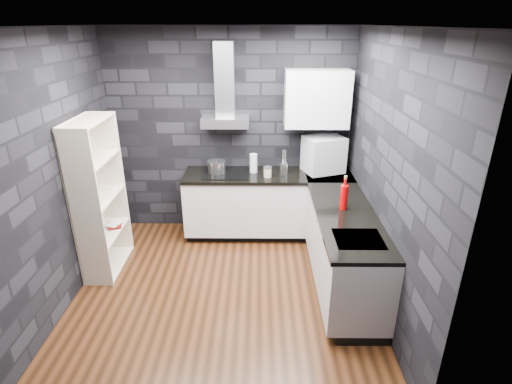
{
  "coord_description": "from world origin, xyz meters",
  "views": [
    {
      "loc": [
        0.39,
        -3.6,
        2.73
      ],
      "look_at": [
        0.35,
        0.45,
        1.0
      ],
      "focal_mm": 28.0,
      "sensor_mm": 36.0,
      "label": 1
    }
  ],
  "objects_px": {
    "bookshelf": "(99,198)",
    "fruit_bowl": "(95,199)",
    "glass_vase": "(253,163)",
    "utensil_crock": "(284,168)",
    "storage_jar": "(268,172)",
    "appliance_garage": "(324,155)",
    "red_bottle": "(344,197)",
    "pot": "(217,167)"
  },
  "relations": [
    {
      "from": "red_bottle",
      "to": "utensil_crock",
      "type": "bearing_deg",
      "value": 118.05
    },
    {
      "from": "fruit_bowl",
      "to": "storage_jar",
      "type": "bearing_deg",
      "value": 22.83
    },
    {
      "from": "utensil_crock",
      "to": "fruit_bowl",
      "type": "xyz_separation_m",
      "value": [
        -2.12,
        -0.94,
        -0.03
      ]
    },
    {
      "from": "storage_jar",
      "to": "bookshelf",
      "type": "xyz_separation_m",
      "value": [
        -1.91,
        -0.69,
        -0.06
      ]
    },
    {
      "from": "pot",
      "to": "appliance_garage",
      "type": "bearing_deg",
      "value": 3.3
    },
    {
      "from": "appliance_garage",
      "to": "bookshelf",
      "type": "distance_m",
      "value": 2.81
    },
    {
      "from": "fruit_bowl",
      "to": "red_bottle",
      "type": "bearing_deg",
      "value": -2.84
    },
    {
      "from": "glass_vase",
      "to": "red_bottle",
      "type": "height_order",
      "value": "red_bottle"
    },
    {
      "from": "bookshelf",
      "to": "storage_jar",
      "type": "bearing_deg",
      "value": 7.71
    },
    {
      "from": "red_bottle",
      "to": "bookshelf",
      "type": "height_order",
      "value": "bookshelf"
    },
    {
      "from": "utensil_crock",
      "to": "red_bottle",
      "type": "relative_size",
      "value": 0.52
    },
    {
      "from": "glass_vase",
      "to": "pot",
      "type": "bearing_deg",
      "value": -175.46
    },
    {
      "from": "utensil_crock",
      "to": "bookshelf",
      "type": "bearing_deg",
      "value": -158.69
    },
    {
      "from": "storage_jar",
      "to": "appliance_garage",
      "type": "distance_m",
      "value": 0.79
    },
    {
      "from": "appliance_garage",
      "to": "utensil_crock",
      "type": "bearing_deg",
      "value": 168.46
    },
    {
      "from": "utensil_crock",
      "to": "appliance_garage",
      "type": "xyz_separation_m",
      "value": [
        0.52,
        0.08,
        0.16
      ]
    },
    {
      "from": "red_bottle",
      "to": "bookshelf",
      "type": "bearing_deg",
      "value": 174.74
    },
    {
      "from": "pot",
      "to": "utensil_crock",
      "type": "xyz_separation_m",
      "value": [
        0.88,
        -0.0,
        -0.01
      ]
    },
    {
      "from": "storage_jar",
      "to": "glass_vase",
      "type": "bearing_deg",
      "value": 135.96
    },
    {
      "from": "red_bottle",
      "to": "bookshelf",
      "type": "relative_size",
      "value": 0.15
    },
    {
      "from": "glass_vase",
      "to": "utensil_crock",
      "type": "height_order",
      "value": "glass_vase"
    },
    {
      "from": "utensil_crock",
      "to": "appliance_garage",
      "type": "bearing_deg",
      "value": 8.85
    },
    {
      "from": "appliance_garage",
      "to": "red_bottle",
      "type": "relative_size",
      "value": 1.84
    },
    {
      "from": "glass_vase",
      "to": "appliance_garage",
      "type": "relative_size",
      "value": 0.51
    },
    {
      "from": "glass_vase",
      "to": "red_bottle",
      "type": "relative_size",
      "value": 0.94
    },
    {
      "from": "storage_jar",
      "to": "pot",
      "type": "bearing_deg",
      "value": 168.19
    },
    {
      "from": "storage_jar",
      "to": "red_bottle",
      "type": "relative_size",
      "value": 0.46
    },
    {
      "from": "pot",
      "to": "glass_vase",
      "type": "bearing_deg",
      "value": 4.54
    },
    {
      "from": "storage_jar",
      "to": "appliance_garage",
      "type": "relative_size",
      "value": 0.25
    },
    {
      "from": "storage_jar",
      "to": "fruit_bowl",
      "type": "relative_size",
      "value": 0.56
    },
    {
      "from": "storage_jar",
      "to": "fruit_bowl",
      "type": "distance_m",
      "value": 2.07
    },
    {
      "from": "bookshelf",
      "to": "fruit_bowl",
      "type": "distance_m",
      "value": 0.12
    },
    {
      "from": "pot",
      "to": "fruit_bowl",
      "type": "xyz_separation_m",
      "value": [
        -1.25,
        -0.94,
        -0.04
      ]
    },
    {
      "from": "glass_vase",
      "to": "fruit_bowl",
      "type": "xyz_separation_m",
      "value": [
        -1.73,
        -0.98,
        -0.09
      ]
    },
    {
      "from": "appliance_garage",
      "to": "bookshelf",
      "type": "relative_size",
      "value": 0.27
    },
    {
      "from": "glass_vase",
      "to": "utensil_crock",
      "type": "xyz_separation_m",
      "value": [
        0.4,
        -0.04,
        -0.05
      ]
    },
    {
      "from": "storage_jar",
      "to": "fruit_bowl",
      "type": "xyz_separation_m",
      "value": [
        -1.91,
        -0.8,
        -0.02
      ]
    },
    {
      "from": "glass_vase",
      "to": "red_bottle",
      "type": "xyz_separation_m",
      "value": [
        0.97,
        -1.12,
        0.01
      ]
    },
    {
      "from": "red_bottle",
      "to": "bookshelf",
      "type": "distance_m",
      "value": 2.71
    },
    {
      "from": "storage_jar",
      "to": "red_bottle",
      "type": "distance_m",
      "value": 1.23
    },
    {
      "from": "appliance_garage",
      "to": "red_bottle",
      "type": "xyz_separation_m",
      "value": [
        0.05,
        -1.16,
        -0.09
      ]
    },
    {
      "from": "utensil_crock",
      "to": "bookshelf",
      "type": "distance_m",
      "value": 2.28
    }
  ]
}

